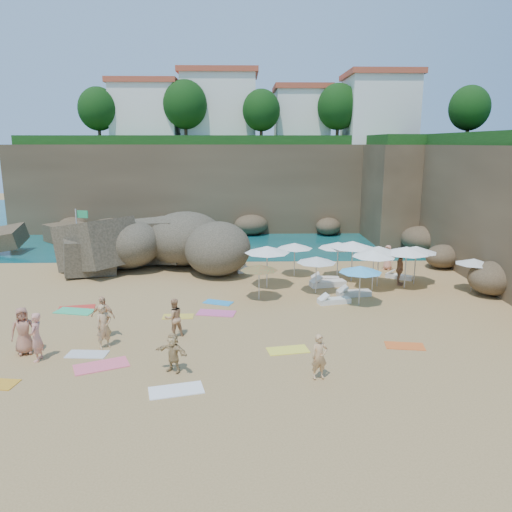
{
  "coord_description": "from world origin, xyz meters",
  "views": [
    {
      "loc": [
        1.3,
        -24.0,
        8.13
      ],
      "look_at": [
        2.0,
        3.0,
        2.0
      ],
      "focal_mm": 35.0,
      "sensor_mm": 36.0,
      "label": 1
    }
  ],
  "objects_px": {
    "parasol_2": "(416,249)",
    "person_stand_1": "(174,318)",
    "person_stand_4": "(388,257)",
    "parasol_0": "(267,249)",
    "lounger_0": "(325,279)",
    "person_stand_6": "(36,337)",
    "person_stand_2": "(222,256)",
    "parasol_1": "(295,246)",
    "person_stand_0": "(104,326)",
    "person_stand_3": "(400,269)",
    "rock_outcrop": "(164,264)",
    "flag_pole": "(80,233)",
    "person_stand_5": "(170,250)"
  },
  "relations": [
    {
      "from": "person_stand_4",
      "to": "parasol_0",
      "type": "bearing_deg",
      "value": -116.46
    },
    {
      "from": "parasol_0",
      "to": "person_stand_3",
      "type": "xyz_separation_m",
      "value": [
        7.78,
        0.34,
        -1.29
      ]
    },
    {
      "from": "flag_pole",
      "to": "person_stand_2",
      "type": "distance_m",
      "value": 9.06
    },
    {
      "from": "parasol_1",
      "to": "person_stand_3",
      "type": "height_order",
      "value": "parasol_1"
    },
    {
      "from": "lounger_0",
      "to": "person_stand_2",
      "type": "xyz_separation_m",
      "value": [
        -6.32,
        3.01,
        0.77
      ]
    },
    {
      "from": "person_stand_2",
      "to": "person_stand_6",
      "type": "height_order",
      "value": "person_stand_6"
    },
    {
      "from": "parasol_1",
      "to": "person_stand_4",
      "type": "relative_size",
      "value": 1.37
    },
    {
      "from": "person_stand_6",
      "to": "rock_outcrop",
      "type": "bearing_deg",
      "value": 170.56
    },
    {
      "from": "person_stand_1",
      "to": "person_stand_6",
      "type": "xyz_separation_m",
      "value": [
        -4.89,
        -2.31,
        0.1
      ]
    },
    {
      "from": "person_stand_5",
      "to": "person_stand_6",
      "type": "height_order",
      "value": "person_stand_6"
    },
    {
      "from": "rock_outcrop",
      "to": "flag_pole",
      "type": "distance_m",
      "value": 6.03
    },
    {
      "from": "person_stand_6",
      "to": "person_stand_2",
      "type": "bearing_deg",
      "value": 154.44
    },
    {
      "from": "lounger_0",
      "to": "person_stand_6",
      "type": "distance_m",
      "value": 16.85
    },
    {
      "from": "rock_outcrop",
      "to": "person_stand_2",
      "type": "xyz_separation_m",
      "value": [
        4.06,
        -1.64,
        0.9
      ]
    },
    {
      "from": "person_stand_0",
      "to": "person_stand_5",
      "type": "distance_m",
      "value": 14.64
    },
    {
      "from": "person_stand_2",
      "to": "person_stand_4",
      "type": "height_order",
      "value": "person_stand_2"
    },
    {
      "from": "parasol_2",
      "to": "person_stand_4",
      "type": "relative_size",
      "value": 1.48
    },
    {
      "from": "person_stand_2",
      "to": "person_stand_1",
      "type": "bearing_deg",
      "value": 94.94
    },
    {
      "from": "person_stand_3",
      "to": "person_stand_1",
      "type": "bearing_deg",
      "value": 141.89
    },
    {
      "from": "person_stand_2",
      "to": "person_stand_5",
      "type": "relative_size",
      "value": 0.99
    },
    {
      "from": "rock_outcrop",
      "to": "person_stand_5",
      "type": "height_order",
      "value": "rock_outcrop"
    },
    {
      "from": "person_stand_0",
      "to": "person_stand_5",
      "type": "relative_size",
      "value": 1.0
    },
    {
      "from": "rock_outcrop",
      "to": "flag_pole",
      "type": "relative_size",
      "value": 2.21
    },
    {
      "from": "person_stand_1",
      "to": "person_stand_4",
      "type": "relative_size",
      "value": 1.04
    },
    {
      "from": "person_stand_0",
      "to": "person_stand_2",
      "type": "xyz_separation_m",
      "value": [
        4.24,
        12.77,
        -0.01
      ]
    },
    {
      "from": "lounger_0",
      "to": "person_stand_1",
      "type": "distance_m",
      "value": 11.72
    },
    {
      "from": "person_stand_6",
      "to": "person_stand_3",
      "type": "bearing_deg",
      "value": 119.8
    },
    {
      "from": "person_stand_4",
      "to": "person_stand_6",
      "type": "xyz_separation_m",
      "value": [
        -17.34,
        -13.63,
        0.14
      ]
    },
    {
      "from": "person_stand_0",
      "to": "person_stand_1",
      "type": "bearing_deg",
      "value": -18.15
    },
    {
      "from": "parasol_2",
      "to": "person_stand_0",
      "type": "relative_size",
      "value": 1.32
    },
    {
      "from": "parasol_0",
      "to": "person_stand_3",
      "type": "height_order",
      "value": "parasol_0"
    },
    {
      "from": "person_stand_3",
      "to": "person_stand_5",
      "type": "distance_m",
      "value": 15.34
    },
    {
      "from": "lounger_0",
      "to": "person_stand_5",
      "type": "distance_m",
      "value": 11.14
    },
    {
      "from": "lounger_0",
      "to": "person_stand_2",
      "type": "height_order",
      "value": "person_stand_2"
    },
    {
      "from": "person_stand_1",
      "to": "person_stand_6",
      "type": "relative_size",
      "value": 0.89
    },
    {
      "from": "parasol_2",
      "to": "person_stand_2",
      "type": "distance_m",
      "value": 12.13
    },
    {
      "from": "person_stand_1",
      "to": "person_stand_0",
      "type": "bearing_deg",
      "value": -5.07
    },
    {
      "from": "lounger_0",
      "to": "person_stand_0",
      "type": "height_order",
      "value": "person_stand_0"
    },
    {
      "from": "parasol_1",
      "to": "person_stand_2",
      "type": "xyz_separation_m",
      "value": [
        -4.58,
        1.78,
        -1.03
      ]
    },
    {
      "from": "parasol_0",
      "to": "person_stand_0",
      "type": "bearing_deg",
      "value": -129.48
    },
    {
      "from": "person_stand_0",
      "to": "person_stand_3",
      "type": "bearing_deg",
      "value": -10.56
    },
    {
      "from": "parasol_1",
      "to": "rock_outcrop",
      "type": "bearing_deg",
      "value": 158.38
    },
    {
      "from": "person_stand_5",
      "to": "parasol_1",
      "type": "bearing_deg",
      "value": -17.69
    },
    {
      "from": "person_stand_2",
      "to": "person_stand_5",
      "type": "bearing_deg",
      "value": -14.17
    },
    {
      "from": "rock_outcrop",
      "to": "parasol_1",
      "type": "xyz_separation_m",
      "value": [
        8.64,
        -3.42,
        1.93
      ]
    },
    {
      "from": "person_stand_1",
      "to": "person_stand_5",
      "type": "xyz_separation_m",
      "value": [
        -2.09,
        13.49,
        0.07
      ]
    },
    {
      "from": "parasol_2",
      "to": "person_stand_1",
      "type": "xyz_separation_m",
      "value": [
        -13.06,
        -7.87,
        -1.25
      ]
    },
    {
      "from": "lounger_0",
      "to": "person_stand_4",
      "type": "xyz_separation_m",
      "value": [
        4.55,
        2.7,
        0.68
      ]
    },
    {
      "from": "parasol_0",
      "to": "parasol_2",
      "type": "distance_m",
      "value": 8.74
    },
    {
      "from": "rock_outcrop",
      "to": "person_stand_3",
      "type": "relative_size",
      "value": 4.87
    }
  ]
}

